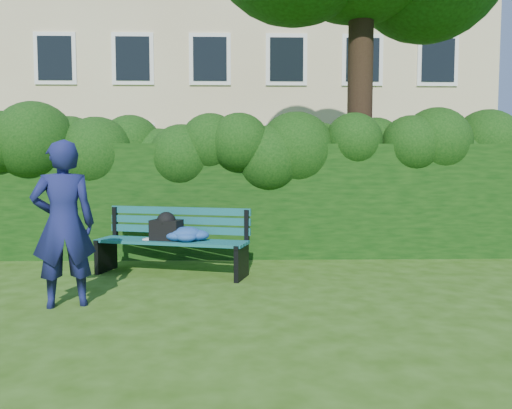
{
  "coord_description": "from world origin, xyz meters",
  "views": [
    {
      "loc": [
        -0.17,
        -5.95,
        1.45
      ],
      "look_at": [
        0.0,
        0.6,
        0.95
      ],
      "focal_mm": 35.0,
      "sensor_mm": 36.0,
      "label": 1
    }
  ],
  "objects": [
    {
      "name": "ground",
      "position": [
        0.0,
        0.0,
        0.0
      ],
      "size": [
        80.0,
        80.0,
        0.0
      ],
      "primitive_type": "plane",
      "color": "#294C0E",
      "rests_on": "ground"
    },
    {
      "name": "apartment_building",
      "position": [
        -0.0,
        13.99,
        6.0
      ],
      "size": [
        16.0,
        8.08,
        12.0
      ],
      "color": "#C7B186",
      "rests_on": "ground"
    },
    {
      "name": "hedge",
      "position": [
        0.0,
        2.2,
        0.9
      ],
      "size": [
        10.0,
        1.0,
        1.8
      ],
      "color": "black",
      "rests_on": "ground"
    },
    {
      "name": "park_bench",
      "position": [
        -1.08,
        0.7,
        0.51
      ],
      "size": [
        2.12,
        1.09,
        0.89
      ],
      "rotation": [
        0.0,
        0.0,
        -0.28
      ],
      "color": "#0D3F44",
      "rests_on": "ground"
    },
    {
      "name": "man_reading",
      "position": [
        -2.02,
        -0.8,
        0.86
      ],
      "size": [
        0.73,
        0.6,
        1.72
      ],
      "primitive_type": "imported",
      "rotation": [
        0.0,
        0.0,
        3.48
      ],
      "color": "#171B50",
      "rests_on": "ground"
    }
  ]
}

